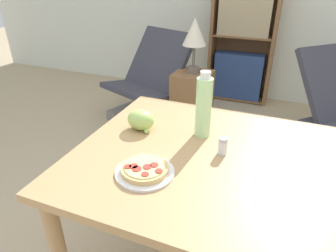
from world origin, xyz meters
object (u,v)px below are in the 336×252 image
salt_shaker (223,146)px  lounge_chair_near (148,93)px  table_lamp (195,34)px  grape_bunch (141,120)px  pizza_on_plate (145,170)px  bookshelf (242,42)px  side_table (192,102)px  drink_bottle (204,107)px

salt_shaker → lounge_chair_near: bearing=124.7°
table_lamp → lounge_chair_near: bearing=174.0°
table_lamp → grape_bunch: bearing=-81.9°
pizza_on_plate → bookshelf: size_ratio=0.14×
pizza_on_plate → lounge_chair_near: lounge_chair_near is taller
pizza_on_plate → grape_bunch: size_ratio=1.70×
side_table → salt_shaker: bearing=-68.5°
pizza_on_plate → drink_bottle: size_ratio=0.74×
grape_bunch → salt_shaker: size_ratio=1.76×
grape_bunch → lounge_chair_near: (-0.69, 1.51, -0.53)m
pizza_on_plate → drink_bottle: drink_bottle is taller
drink_bottle → bookshelf: size_ratio=0.19×
side_table → table_lamp: (0.00, 0.00, 0.63)m
side_table → table_lamp: bearing=0.0°
drink_bottle → salt_shaker: bearing=-45.2°
pizza_on_plate → bookshelf: 2.72m
bookshelf → table_lamp: size_ratio=3.13×
drink_bottle → lounge_chair_near: drink_bottle is taller
table_lamp → bookshelf: bearing=74.2°
pizza_on_plate → drink_bottle: 0.39m
pizza_on_plate → side_table: (-0.37, 1.76, -0.50)m
salt_shaker → lounge_chair_near: lounge_chair_near is taller
drink_bottle → side_table: 1.61m
drink_bottle → lounge_chair_near: (-0.97, 1.46, -0.62)m
lounge_chair_near → table_lamp: 0.80m
bookshelf → table_lamp: bearing=-105.8°
salt_shaker → bookshelf: size_ratio=0.05×
pizza_on_plate → table_lamp: bearing=101.9°
lounge_chair_near → side_table: size_ratio=1.64×
side_table → lounge_chair_near: bearing=174.0°
salt_shaker → lounge_chair_near: size_ratio=0.08×
pizza_on_plate → lounge_chair_near: bearing=115.4°
pizza_on_plate → lounge_chair_near: size_ratio=0.23×
lounge_chair_near → table_lamp: bearing=14.9°
grape_bunch → table_lamp: size_ratio=0.26×
grape_bunch → side_table: size_ratio=0.22×
bookshelf → table_lamp: bookshelf is taller
lounge_chair_near → drink_bottle: bearing=-35.3°
salt_shaker → bookshelf: bearing=97.5°
pizza_on_plate → lounge_chair_near: 2.06m
salt_shaker → grape_bunch: bearing=170.4°
salt_shaker → side_table: salt_shaker is taller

